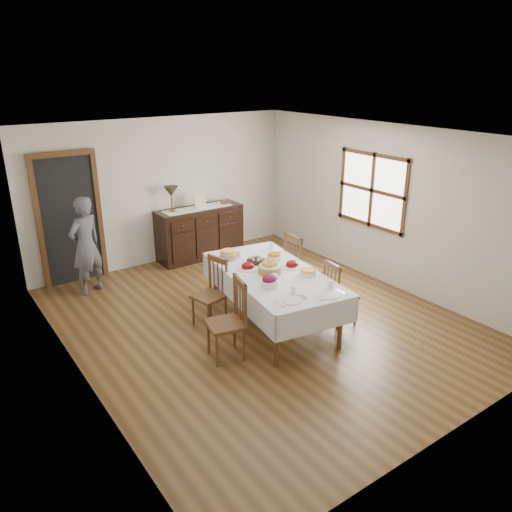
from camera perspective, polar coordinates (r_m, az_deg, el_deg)
ground at (r=7.21m, az=0.46°, el=-7.31°), size 6.00×6.00×0.00m
room_shell at (r=6.86m, az=-2.56°, el=5.94°), size 5.02×6.02×2.65m
dining_table at (r=6.82m, az=1.91°, el=-2.59°), size 1.49×2.43×0.78m
chair_left_near at (r=6.14m, az=-3.04°, el=-7.19°), size 0.51×0.51×1.03m
chair_left_far at (r=6.95m, az=-5.10°, el=-4.04°), size 0.47×0.47×0.96m
chair_right_near at (r=7.01m, az=9.34°, el=-4.13°), size 0.43×0.43×0.93m
chair_right_far at (r=7.60m, az=5.09°, el=-1.30°), size 0.48×0.48×1.08m
sideboard at (r=9.42m, az=-6.44°, el=2.68°), size 1.61×0.58×0.97m
person at (r=8.20m, az=-18.93°, el=1.46°), size 0.62×0.52×1.68m
bread_basket at (r=6.72m, az=1.56°, el=-1.38°), size 0.31×0.31×0.18m
egg_basket at (r=7.08m, az=0.03°, el=-0.56°), size 0.28×0.28×0.10m
ham_platter_a at (r=6.89m, az=-0.93°, el=-1.22°), size 0.30×0.30×0.11m
ham_platter_b at (r=6.98m, az=4.15°, el=-1.00°), size 0.29×0.29×0.11m
beet_bowl at (r=6.34m, az=1.55°, el=-2.86°), size 0.22×0.22×0.16m
carrot_bowl at (r=7.22m, az=2.10°, el=-0.05°), size 0.21×0.21×0.10m
pineapple_bowl at (r=7.25m, az=-3.16°, el=0.14°), size 0.27×0.27×0.13m
casserole_dish at (r=6.72m, az=5.96°, el=-1.84°), size 0.22×0.22×0.08m
butter_dish at (r=6.54m, az=1.90°, el=-2.43°), size 0.15×0.11×0.07m
setting_left at (r=6.04m, az=4.09°, el=-4.68°), size 0.44×0.31×0.10m
setting_right at (r=6.23m, az=8.37°, el=-4.03°), size 0.44×0.31×0.10m
glass_far_a at (r=7.29m, az=-1.94°, el=0.20°), size 0.06×0.06×0.10m
glass_far_b at (r=7.63m, az=1.81°, el=1.14°), size 0.07×0.07×0.10m
runner at (r=9.23m, az=-6.71°, el=5.44°), size 1.30×0.35×0.01m
table_lamp at (r=9.00m, az=-9.67°, el=7.20°), size 0.26×0.26×0.46m
picture_frame at (r=9.21m, az=-6.43°, el=6.28°), size 0.22×0.08×0.28m
deco_bowl at (r=9.53m, az=-3.50°, el=6.18°), size 0.20×0.20×0.06m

